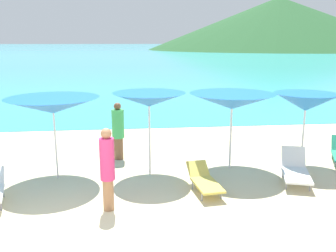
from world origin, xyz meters
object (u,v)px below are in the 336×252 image
object	(u,v)px
umbrella_6	(306,102)
lounge_chair_2	(295,169)
lounge_chair_0	(204,180)
beachgoer_0	(118,130)
umbrella_4	(149,100)
umbrella_5	(232,101)
beachgoer_4	(107,167)
umbrella_3	(53,106)

from	to	relation	value
umbrella_6	lounge_chair_2	bearing A→B (deg)	-121.63
umbrella_6	lounge_chair_0	bearing A→B (deg)	-153.66
umbrella_6	beachgoer_0	world-z (taller)	umbrella_6
lounge_chair_2	umbrella_4	bearing A→B (deg)	-177.32
umbrella_5	umbrella_6	xyz separation A→B (m)	(2.09, 0.03, -0.07)
umbrella_4	umbrella_5	size ratio (longest dim) A/B	0.92
umbrella_5	umbrella_6	world-z (taller)	umbrella_5
lounge_chair_2	beachgoer_4	size ratio (longest dim) A/B	0.93
lounge_chair_0	beachgoer_4	xyz separation A→B (m)	(-2.18, -0.75, 0.67)
umbrella_5	lounge_chair_0	distance (m)	2.43
lounge_chair_0	umbrella_6	bearing A→B (deg)	19.47
umbrella_6	lounge_chair_0	xyz separation A→B (m)	(-3.12, -1.55, -1.53)
umbrella_5	lounge_chair_0	size ratio (longest dim) A/B	1.60
umbrella_3	umbrella_6	world-z (taller)	umbrella_3
umbrella_3	umbrella_5	bearing A→B (deg)	3.07
umbrella_6	beachgoer_4	size ratio (longest dim) A/B	1.17
umbrella_3	umbrella_5	size ratio (longest dim) A/B	1.05
beachgoer_4	umbrella_6	bearing A→B (deg)	130.90
umbrella_3	umbrella_4	distance (m)	2.38
lounge_chair_0	beachgoer_4	distance (m)	2.40
lounge_chair_0	beachgoer_4	world-z (taller)	beachgoer_4
lounge_chair_2	beachgoer_4	distance (m)	4.75
lounge_chair_0	beachgoer_0	bearing A→B (deg)	120.41
lounge_chair_0	beachgoer_0	size ratio (longest dim) A/B	0.86
umbrella_4	umbrella_5	xyz separation A→B (m)	(2.22, 0.19, -0.11)
umbrella_5	umbrella_3	bearing A→B (deg)	-176.93
umbrella_5	lounge_chair_2	xyz separation A→B (m)	(1.36, -1.15, -1.56)
lounge_chair_0	beachgoer_0	distance (m)	3.42
umbrella_5	umbrella_6	bearing A→B (deg)	0.87
beachgoer_0	beachgoer_4	world-z (taller)	beachgoer_4
umbrella_4	lounge_chair_0	bearing A→B (deg)	-48.04
umbrella_4	umbrella_6	distance (m)	4.32
umbrella_4	beachgoer_4	distance (m)	2.52
umbrella_5	umbrella_6	distance (m)	2.09
beachgoer_0	umbrella_4	bearing A→B (deg)	-90.78
lounge_chair_2	beachgoer_0	distance (m)	5.03
umbrella_3	umbrella_6	bearing A→B (deg)	2.39
umbrella_3	lounge_chair_0	size ratio (longest dim) A/B	1.69
umbrella_6	lounge_chair_2	size ratio (longest dim) A/B	1.27
umbrella_5	lounge_chair_0	xyz separation A→B (m)	(-1.03, -1.51, -1.60)
lounge_chair_0	lounge_chair_2	bearing A→B (deg)	1.74
lounge_chair_0	beachgoer_4	size ratio (longest dim) A/B	0.84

